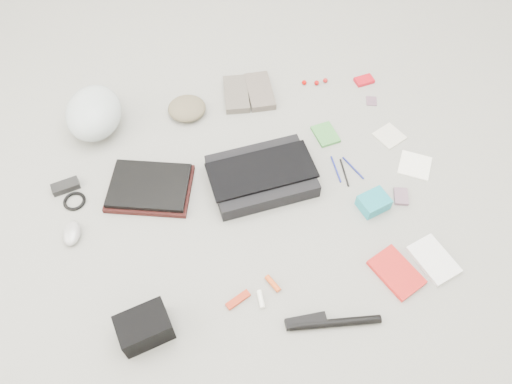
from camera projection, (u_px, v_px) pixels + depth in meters
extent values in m
plane|color=gray|center=(256.00, 199.00, 2.03)|extent=(4.00, 4.00, 0.00)
cube|color=black|center=(261.00, 176.00, 2.06)|extent=(0.42, 0.31, 0.07)
cube|color=black|center=(262.00, 170.00, 2.02)|extent=(0.44, 0.22, 0.01)
cube|color=black|center=(150.00, 189.00, 2.05)|extent=(0.40, 0.34, 0.02)
cube|color=black|center=(149.00, 185.00, 2.03)|extent=(0.37, 0.32, 0.02)
ellipsoid|color=silver|center=(94.00, 113.00, 2.18)|extent=(0.29, 0.34, 0.18)
ellipsoid|color=brown|center=(187.00, 108.00, 2.27)|extent=(0.21, 0.20, 0.06)
cube|color=#615A4F|center=(236.00, 94.00, 2.34)|extent=(0.14, 0.23, 0.03)
cube|color=#655B50|center=(260.00, 91.00, 2.35)|extent=(0.13, 0.23, 0.03)
cube|color=black|center=(66.00, 186.00, 2.05)|extent=(0.12, 0.07, 0.03)
torus|color=black|center=(74.00, 201.00, 2.02)|extent=(0.12, 0.12, 0.01)
ellipsoid|color=#A0A0A0|center=(72.00, 233.00, 1.92)|extent=(0.08, 0.12, 0.04)
cube|color=black|center=(144.00, 328.00, 1.68)|extent=(0.19, 0.15, 0.11)
cube|color=#A5270E|center=(238.00, 300.00, 1.78)|extent=(0.10, 0.06, 0.01)
cylinder|color=white|center=(261.00, 299.00, 1.78)|extent=(0.02, 0.07, 0.02)
cylinder|color=#D54D1A|center=(273.00, 284.00, 1.82)|extent=(0.05, 0.07, 0.02)
cube|color=black|center=(306.00, 321.00, 1.73)|extent=(0.15, 0.04, 0.03)
cylinder|color=black|center=(335.00, 323.00, 1.73)|extent=(0.32, 0.08, 0.03)
cube|color=red|center=(396.00, 272.00, 1.84)|extent=(0.19, 0.22, 0.02)
cube|color=white|center=(434.00, 260.00, 1.87)|extent=(0.16, 0.21, 0.02)
cube|color=#3D853A|center=(325.00, 134.00, 2.22)|extent=(0.11, 0.13, 0.01)
cylinder|color=navy|center=(336.00, 169.00, 2.11)|extent=(0.01, 0.14, 0.01)
cylinder|color=black|center=(344.00, 173.00, 2.10)|extent=(0.02, 0.14, 0.01)
cylinder|color=navy|center=(353.00, 168.00, 2.12)|extent=(0.05, 0.13, 0.01)
cube|color=teal|center=(374.00, 203.00, 1.99)|extent=(0.13, 0.12, 0.06)
cube|color=slate|center=(401.00, 196.00, 2.03)|extent=(0.08, 0.09, 0.01)
cube|color=beige|center=(389.00, 136.00, 2.22)|extent=(0.15, 0.15, 0.01)
cube|color=white|center=(415.00, 165.00, 2.12)|extent=(0.18, 0.18, 0.01)
sphere|color=#C40602|center=(304.00, 82.00, 2.39)|extent=(0.02, 0.02, 0.02)
sphere|color=#B00908|center=(317.00, 83.00, 2.39)|extent=(0.03, 0.03, 0.02)
sphere|color=#9E1213|center=(325.00, 80.00, 2.40)|extent=(0.03, 0.03, 0.02)
cube|color=red|center=(364.00, 80.00, 2.40)|extent=(0.09, 0.07, 0.02)
cube|color=#745367|center=(371.00, 101.00, 2.34)|extent=(0.07, 0.07, 0.00)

